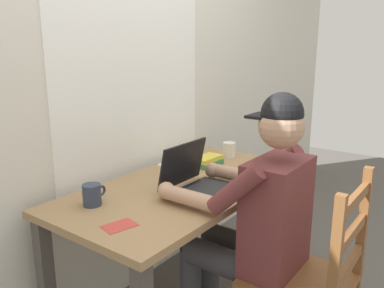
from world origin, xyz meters
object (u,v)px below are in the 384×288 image
(seated_person, at_px, (254,216))
(landscape_photo_print, at_px, (119,226))
(computer_mouse, at_px, (231,173))
(coffee_mug_white, at_px, (229,150))
(wooden_chair, at_px, (312,282))
(book_stack_main, at_px, (207,161))
(coffee_mug_dark, at_px, (92,195))
(laptop, at_px, (196,180))
(desk, at_px, (186,201))

(seated_person, bearing_deg, landscape_photo_print, 146.47)
(computer_mouse, bearing_deg, coffee_mug_white, 32.35)
(wooden_chair, bearing_deg, book_stack_main, 64.47)
(wooden_chair, xyz_separation_m, coffee_mug_dark, (-0.43, 0.87, 0.32))
(wooden_chair, bearing_deg, coffee_mug_dark, 116.15)
(laptop, distance_m, coffee_mug_dark, 0.50)
(laptop, bearing_deg, computer_mouse, -3.67)
(seated_person, xyz_separation_m, wooden_chair, (-0.00, -0.28, -0.23))
(landscape_photo_print, bearing_deg, laptop, 12.26)
(laptop, distance_m, computer_mouse, 0.30)
(laptop, height_order, coffee_mug_dark, laptop)
(wooden_chair, relative_size, laptop, 2.88)
(wooden_chair, distance_m, coffee_mug_white, 1.05)
(computer_mouse, bearing_deg, book_stack_main, 68.14)
(wooden_chair, xyz_separation_m, coffee_mug_white, (0.62, 0.79, 0.32))
(computer_mouse, height_order, landscape_photo_print, computer_mouse)
(laptop, height_order, coffee_mug_white, laptop)
(seated_person, height_order, computer_mouse, seated_person)
(computer_mouse, distance_m, coffee_mug_dark, 0.77)
(book_stack_main, distance_m, landscape_photo_print, 0.90)
(seated_person, bearing_deg, book_stack_main, 53.61)
(coffee_mug_white, xyz_separation_m, book_stack_main, (-0.24, 0.01, -0.02))
(book_stack_main, bearing_deg, landscape_photo_print, -168.17)
(laptop, xyz_separation_m, computer_mouse, (0.30, -0.02, -0.04))
(computer_mouse, relative_size, coffee_mug_dark, 0.83)
(desk, distance_m, coffee_mug_dark, 0.53)
(laptop, height_order, book_stack_main, laptop)
(laptop, distance_m, coffee_mug_white, 0.65)
(landscape_photo_print, bearing_deg, coffee_mug_white, 22.42)
(desk, height_order, seated_person, seated_person)
(computer_mouse, distance_m, coffee_mug_white, 0.39)
(coffee_mug_white, height_order, coffee_mug_dark, coffee_mug_dark)
(wooden_chair, relative_size, computer_mouse, 9.52)
(desk, height_order, laptop, laptop)
(computer_mouse, bearing_deg, wooden_chair, -116.84)
(laptop, distance_m, landscape_photo_print, 0.50)
(computer_mouse, xyz_separation_m, coffee_mug_dark, (-0.72, 0.28, 0.03))
(coffee_mug_white, bearing_deg, desk, -171.82)
(desk, height_order, landscape_photo_print, landscape_photo_print)
(seated_person, relative_size, wooden_chair, 1.32)
(laptop, relative_size, computer_mouse, 3.30)
(seated_person, xyz_separation_m, laptop, (-0.00, 0.32, 0.10))
(desk, relative_size, computer_mouse, 14.14)
(coffee_mug_dark, xyz_separation_m, book_stack_main, (0.81, -0.07, -0.02))
(computer_mouse, relative_size, landscape_photo_print, 0.77)
(wooden_chair, xyz_separation_m, laptop, (-0.00, 0.60, 0.33))
(coffee_mug_dark, bearing_deg, coffee_mug_white, -4.21)
(computer_mouse, bearing_deg, landscape_photo_print, 177.83)
(desk, bearing_deg, book_stack_main, 15.57)
(computer_mouse, distance_m, book_stack_main, 0.23)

